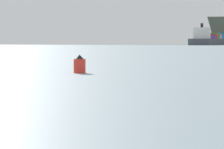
{
  "coord_description": "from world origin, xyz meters",
  "views": [
    {
      "loc": [
        1.37,
        -8.63,
        3.46
      ],
      "look_at": [
        0.78,
        19.5,
        1.77
      ],
      "focal_mm": 84.76,
      "sensor_mm": 36.0,
      "label": 1
    }
  ],
  "objects": [
    {
      "name": "cargo_ship",
      "position": [
        144.17,
        852.5,
        7.74
      ],
      "size": [
        98.6,
        212.73,
        32.32
      ],
      "rotation": [
        0.0,
        0.0,
        1.24
      ],
      "color": "#3F444C",
      "rests_on": "ground_plane"
    },
    {
      "name": "distant_headland",
      "position": [
        -31.07,
        1194.92,
        26.48
      ],
      "size": [
        777.26,
        444.33,
        52.97
      ],
      "primitive_type": "cube",
      "rotation": [
        0.0,
        0.0,
        -0.19
      ],
      "color": "#4C564C",
      "rests_on": "ground_plane"
    },
    {
      "name": "channel_buoy",
      "position": [
        -3.61,
        51.57,
        0.95
      ],
      "size": [
        1.37,
        1.37,
        2.12
      ],
      "color": "red",
      "rests_on": "ground_plane"
    }
  ]
}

